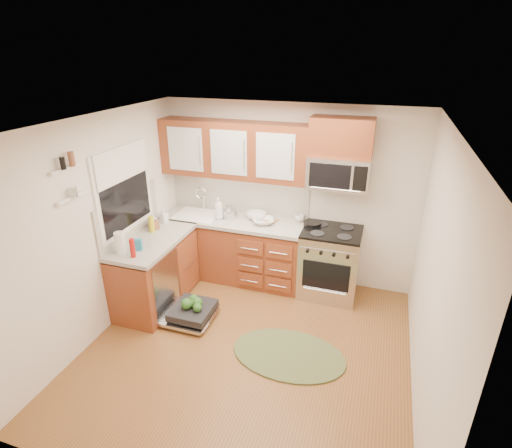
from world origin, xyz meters
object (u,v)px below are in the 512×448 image
(range, at_px, (330,263))
(bowl_a, at_px, (263,221))
(cup, at_px, (300,218))
(microwave, at_px, (338,172))
(sink, at_px, (198,223))
(bowl_b, at_px, (256,216))
(stock_pot, at_px, (230,214))
(cutting_board, at_px, (268,220))
(rug, at_px, (288,354))
(paper_towel_roll, at_px, (120,243))
(dishwasher, at_px, (190,312))
(upper_cabinets, at_px, (234,150))
(skillet, at_px, (312,224))

(range, bearing_deg, bowl_a, -179.39)
(cup, bearing_deg, range, -24.62)
(microwave, height_order, sink, microwave)
(sink, relative_size, bowl_b, 2.21)
(stock_pot, bearing_deg, bowl_a, -5.87)
(cutting_board, xyz_separation_m, bowl_a, (-0.03, -0.13, 0.03))
(rug, bearing_deg, paper_towel_roll, 178.77)
(sink, height_order, cup, cup)
(dishwasher, bearing_deg, sink, 109.20)
(upper_cabinets, distance_m, cup, 1.29)
(sink, bearing_deg, microwave, 3.85)
(upper_cabinets, distance_m, stock_pot, 0.90)
(dishwasher, bearing_deg, rug, -10.53)
(paper_towel_roll, relative_size, bowl_a, 0.91)
(upper_cabinets, xyz_separation_m, microwave, (1.41, -0.02, -0.18))
(paper_towel_roll, xyz_separation_m, bowl_b, (1.18, 1.46, -0.09))
(stock_pot, xyz_separation_m, cutting_board, (0.53, 0.08, -0.05))
(stock_pot, bearing_deg, sink, -173.93)
(skillet, height_order, bowl_a, same)
(stock_pot, relative_size, paper_towel_roll, 0.79)
(microwave, bearing_deg, sink, -176.15)
(range, distance_m, stock_pot, 1.53)
(upper_cabinets, bearing_deg, range, -5.89)
(range, distance_m, bowl_a, 1.05)
(range, height_order, cutting_board, range)
(paper_towel_roll, relative_size, cup, 1.95)
(bowl_b, bearing_deg, upper_cabinets, 176.78)
(rug, height_order, paper_towel_roll, paper_towel_roll)
(cup, bearing_deg, cutting_board, -166.79)
(stock_pot, height_order, bowl_a, stock_pot)
(rug, bearing_deg, dishwasher, 169.47)
(range, distance_m, cutting_board, 1.02)
(upper_cabinets, distance_m, bowl_b, 0.96)
(microwave, height_order, rug, microwave)
(skillet, bearing_deg, bowl_a, -170.98)
(bowl_b, bearing_deg, range, -6.69)
(upper_cabinets, xyz_separation_m, range, (1.41, -0.15, -1.40))
(sink, distance_m, cutting_board, 1.04)
(cutting_board, height_order, bowl_b, bowl_b)
(range, height_order, bowl_a, bowl_a)
(upper_cabinets, relative_size, microwave, 2.70)
(dishwasher, bearing_deg, microwave, 39.07)
(cup, bearing_deg, upper_cabinets, -175.36)
(microwave, xyz_separation_m, stock_pot, (-1.44, -0.08, -0.71))
(upper_cabinets, height_order, dishwasher, upper_cabinets)
(skillet, height_order, cup, cup)
(stock_pot, bearing_deg, cup, 10.49)
(microwave, xyz_separation_m, dishwasher, (-1.54, -1.25, -1.60))
(bowl_b, relative_size, cup, 2.11)
(rug, relative_size, paper_towel_roll, 4.89)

